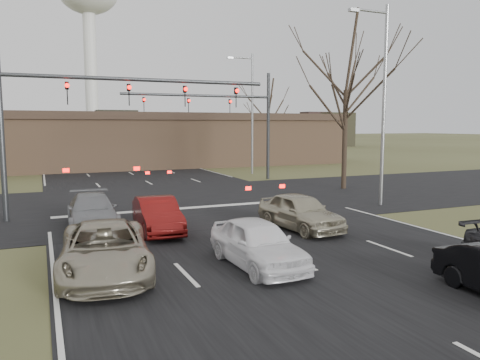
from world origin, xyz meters
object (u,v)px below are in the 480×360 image
Objects in this scene: car_silver_suv at (105,250)px; car_silver_ahead at (300,212)px; building at (138,140)px; streetlight_right_far at (250,107)px; car_white_sedan at (257,243)px; mast_arm_near at (82,103)px; car_grey_ahead at (92,211)px; streetlight_right_near at (381,95)px; water_tower at (88,2)px; mast_arm_far at (234,113)px; car_red_ahead at (157,215)px.

car_silver_ahead reaches higher than car_silver_suv.
streetlight_right_far is at bearing -56.35° from building.
car_white_sedan is at bearing -6.46° from car_silver_suv.
mast_arm_near is 2.86× the size of car_silver_ahead.
mast_arm_near reaches higher than car_grey_ahead.
streetlight_right_far is (0.50, 17.00, 0.00)m from streetlight_right_near.
car_grey_ahead is at bearing -104.62° from building.
streetlight_right_far is 2.16× the size of car_grey_ahead.
streetlight_right_far is (14.55, 14.00, 0.51)m from mast_arm_near.
water_tower is at bearing 91.47° from streetlight_right_near.
water_tower is 121.70m from car_silver_suv.
mast_arm_near reaches higher than car_silver_suv.
car_white_sedan is (3.89, -10.01, -4.37)m from mast_arm_near.
water_tower is at bearing 87.21° from building.
car_white_sedan is (-10.66, -24.01, -4.88)m from streetlight_right_far.
mast_arm_near is at bearing 94.56° from car_silver_suv.
building reaches higher than car_grey_ahead.
mast_arm_far reaches higher than car_red_ahead.
mast_arm_far is at bearing 41.22° from mast_arm_near.
building is 4.24× the size of streetlight_right_near.
car_grey_ahead is at bearing 143.28° from car_red_ahead.
mast_arm_far is at bearing 71.36° from car_silver_ahead.
car_red_ahead is at bearing -94.61° from water_tower.
car_grey_ahead is at bearing 178.65° from streetlight_right_near.
car_white_sedan is 0.89× the size of car_grey_ahead.
car_silver_suv reaches higher than car_white_sedan.
streetlight_right_far is 27.85m from car_silver_suv.
streetlight_right_far is 2.42× the size of car_white_sedan.
car_white_sedan is at bearing -145.38° from streetlight_right_near.
water_tower is 114.02m from streetlight_right_near.
streetlight_right_near is (14.05, -3.00, 0.51)m from mast_arm_near.
mast_arm_far is 22.78m from car_silver_suv.
streetlight_right_near reaches higher than car_white_sedan.
car_white_sedan is at bearing -68.76° from mast_arm_near.
car_red_ahead is at bearing -123.64° from streetlight_right_far.
building is 13.53m from streetlight_right_far.
streetlight_right_far reaches higher than car_silver_ahead.
mast_arm_near is 2.62× the size of car_grey_ahead.
mast_arm_near is 10.06m from car_silver_suv.
mast_arm_far is (0.18, -97.00, -30.45)m from water_tower.
mast_arm_far is at bearing 60.71° from car_red_ahead.
car_silver_suv is 1.24× the size of car_white_sedan.
car_silver_suv is at bearing -121.56° from mast_arm_far.
car_red_ahead is (-5.00, -29.51, -1.99)m from building.
car_silver_suv is (-11.52, -116.06, -34.76)m from water_tower.
car_red_ahead is at bearing -172.70° from streetlight_right_near.
water_tower is 4.45× the size of streetlight_right_near.
car_white_sedan is (4.19, -0.96, -0.01)m from car_silver_suv.
streetlight_right_far is at bearing 43.89° from mast_arm_near.
building is 35.23m from car_white_sedan.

